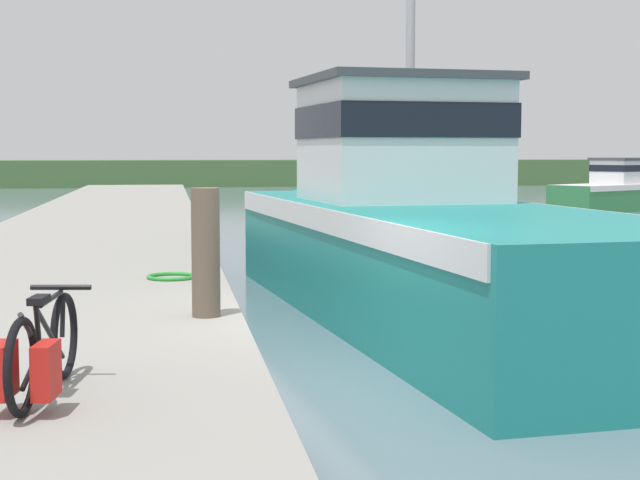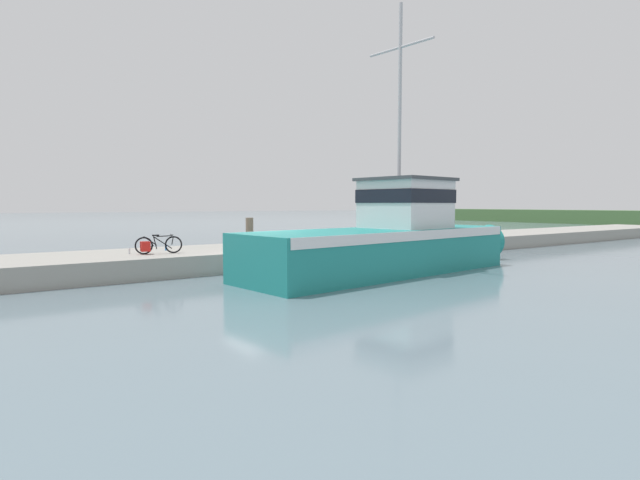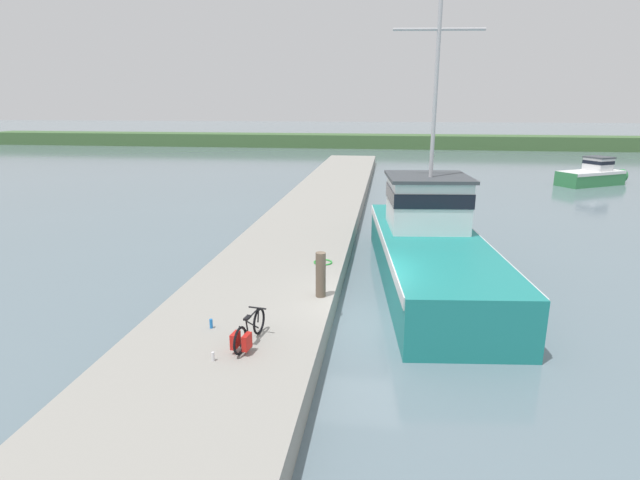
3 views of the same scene
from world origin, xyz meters
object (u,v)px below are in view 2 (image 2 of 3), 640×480
object	(u,v)px
mooring_post	(250,235)
water_bottle_by_bike	(166,247)
fishing_boat_main	(391,239)
bicycle_touring	(154,245)
water_bottle_on_curb	(129,251)

from	to	relation	value
mooring_post	water_bottle_by_bike	distance (m)	3.48
fishing_boat_main	mooring_post	world-z (taller)	fishing_boat_main
fishing_boat_main	bicycle_touring	world-z (taller)	fishing_boat_main
mooring_post	bicycle_touring	bearing A→B (deg)	-110.88
water_bottle_on_curb	mooring_post	bearing A→B (deg)	65.90
fishing_boat_main	water_bottle_by_bike	size ratio (longest dim) A/B	57.63
fishing_boat_main	bicycle_touring	distance (m)	8.84
mooring_post	water_bottle_by_bike	size ratio (longest dim) A/B	5.54
fishing_boat_main	water_bottle_by_bike	world-z (taller)	fishing_boat_main
fishing_boat_main	bicycle_touring	xyz separation A→B (m)	(-4.59, -7.56, -0.18)
water_bottle_by_bike	fishing_boat_main	bearing A→B (deg)	49.62
mooring_post	water_bottle_by_bike	xyz separation A→B (m)	(-2.40, -2.46, -0.54)
water_bottle_on_curb	water_bottle_by_bike	xyz separation A→B (m)	(-0.60, 1.56, 0.02)
water_bottle_on_curb	bicycle_touring	bearing A→B (deg)	53.69
fishing_boat_main	water_bottle_on_curb	world-z (taller)	fishing_boat_main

